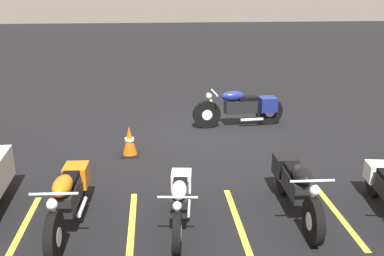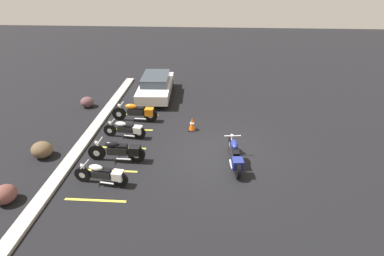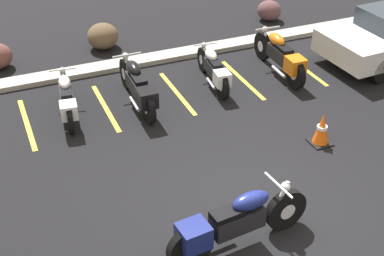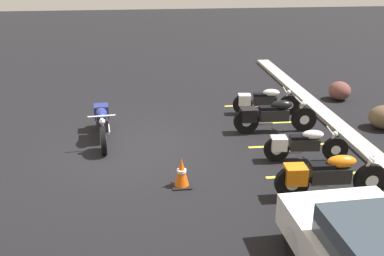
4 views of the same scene
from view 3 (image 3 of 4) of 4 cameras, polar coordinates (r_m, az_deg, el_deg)
The scene contains 15 objects.
ground at distance 8.86m, azimuth 7.26°, elevation -8.94°, with size 60.00×60.00×0.00m, color black.
motorcycle_navy_featured at distance 7.90m, azimuth 4.41°, elevation -10.08°, with size 2.37×0.68×0.93m.
parked_bike_0 at distance 11.28m, azimuth -13.21°, elevation 3.06°, with size 0.63×2.02×0.80m.
parked_bike_1 at distance 11.39m, azimuth -5.81°, elevation 4.46°, with size 0.65×2.31×0.91m.
parked_bike_2 at distance 12.19m, azimuth 2.36°, elevation 6.27°, with size 0.59×1.99×0.78m.
parked_bike_3 at distance 12.84m, azimuth 9.49°, elevation 7.60°, with size 0.65×2.32×0.91m.
concrete_curb at distance 13.47m, azimuth -5.39°, elevation 7.17°, with size 18.00×0.50×0.12m, color #A8A399.
landscape_rock_0 at distance 16.13m, azimuth 8.24°, elevation 12.29°, with size 0.68×0.71×0.58m, color brown.
landscape_rock_2 at distance 14.32m, azimuth -9.50°, elevation 9.64°, with size 0.87×0.81×0.66m, color brown.
traffic_cone at distance 10.50m, azimuth 13.68°, elevation -0.17°, with size 0.40×0.40×0.65m.
stall_line_0 at distance 11.46m, azimuth -17.19°, elevation 0.44°, with size 0.10×2.10×0.00m, color gold.
stall_line_1 at distance 11.65m, azimuth -9.20°, elevation 2.16°, with size 0.10×2.10×0.00m, color gold.
stall_line_2 at distance 12.07m, azimuth -1.60°, elevation 3.76°, with size 0.10×2.10×0.00m, color gold.
stall_line_3 at distance 12.69m, azimuth 5.41°, elevation 5.17°, with size 0.10×2.10×0.00m, color gold.
stall_line_4 at distance 13.49m, azimuth 11.69°, elevation 6.36°, with size 0.10×2.10×0.00m, color gold.
Camera 3 is at (-3.58, -5.59, 5.86)m, focal length 50.00 mm.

